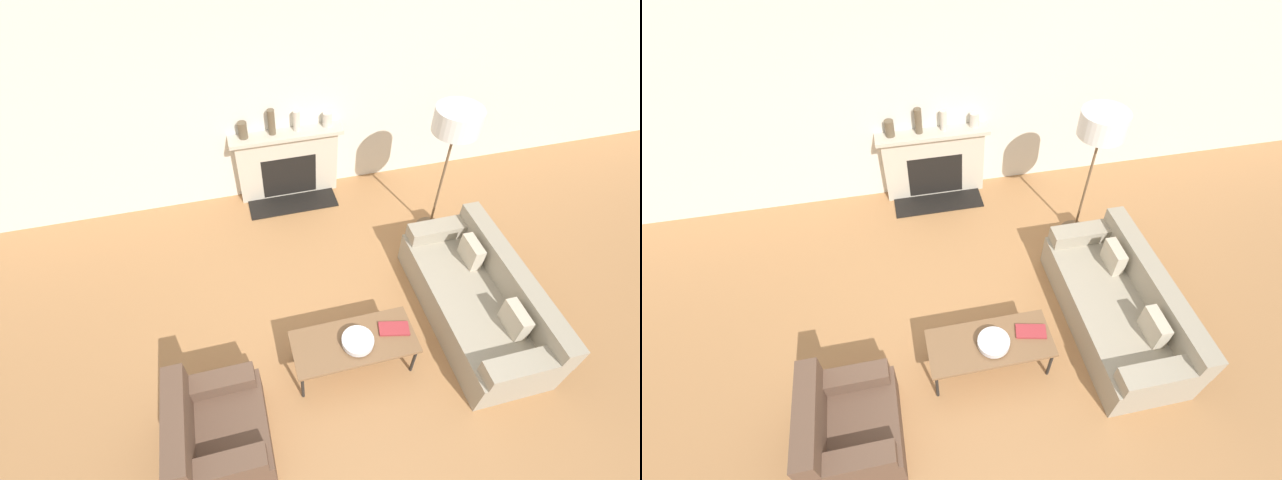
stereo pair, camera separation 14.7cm
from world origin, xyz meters
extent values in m
plane|color=#A87547|center=(0.00, 0.00, 0.00)|extent=(18.00, 18.00, 0.00)
cube|color=silver|center=(0.00, 3.11, 1.45)|extent=(18.00, 0.06, 2.90)
cube|color=beige|center=(0.02, 2.98, 0.48)|extent=(1.36, 0.20, 0.95)
cube|color=black|center=(0.02, 2.89, 0.35)|extent=(0.75, 0.04, 0.62)
cube|color=black|center=(0.02, 2.70, 0.01)|extent=(1.23, 0.40, 0.02)
cube|color=beige|center=(0.02, 2.95, 0.98)|extent=(1.48, 0.28, 0.05)
cube|color=#9E937F|center=(1.54, 0.41, 0.21)|extent=(0.88, 1.98, 0.42)
cube|color=#9E937F|center=(1.89, 0.41, 0.59)|extent=(0.20, 1.98, 0.33)
cube|color=#9E937F|center=(1.54, 1.29, 0.51)|extent=(0.81, 0.22, 0.17)
cube|color=#9E937F|center=(1.54, -0.47, 0.51)|extent=(0.81, 0.22, 0.17)
cube|color=#C0B49C|center=(1.68, 0.85, 0.56)|extent=(0.12, 0.32, 0.28)
cube|color=#C0B49C|center=(1.68, -0.04, 0.56)|extent=(0.12, 0.32, 0.28)
cube|color=brown|center=(-1.19, -0.30, 0.21)|extent=(0.77, 0.87, 0.42)
cube|color=brown|center=(-1.49, -0.30, 0.61)|extent=(0.18, 0.87, 0.40)
cube|color=brown|center=(-1.19, -0.65, 0.50)|extent=(0.69, 0.18, 0.17)
cube|color=brown|center=(-1.19, 0.05, 0.50)|extent=(0.69, 0.18, 0.17)
cube|color=brown|center=(0.12, 0.18, 0.43)|extent=(1.20, 0.52, 0.03)
cylinder|color=black|center=(-0.44, -0.04, 0.21)|extent=(0.03, 0.03, 0.42)
cylinder|color=black|center=(0.68, -0.04, 0.21)|extent=(0.03, 0.03, 0.42)
cylinder|color=black|center=(-0.44, 0.39, 0.21)|extent=(0.03, 0.03, 0.42)
cylinder|color=black|center=(0.68, 0.39, 0.21)|extent=(0.03, 0.03, 0.42)
cylinder|color=silver|center=(0.15, 0.14, 0.46)|extent=(0.11, 0.11, 0.02)
cylinder|color=silver|center=(0.15, 0.14, 0.50)|extent=(0.31, 0.31, 0.06)
cube|color=#9E2D33|center=(0.54, 0.21, 0.46)|extent=(0.32, 0.21, 0.02)
cylinder|color=brown|center=(1.69, 1.78, 0.01)|extent=(0.36, 0.36, 0.03)
cylinder|color=brown|center=(1.69, 1.78, 0.79)|extent=(0.03, 0.03, 1.52)
cylinder|color=white|center=(1.69, 1.78, 1.64)|extent=(0.52, 0.52, 0.27)
cylinder|color=brown|center=(-0.51, 2.98, 1.11)|extent=(0.12, 0.12, 0.22)
cylinder|color=brown|center=(-0.14, 2.98, 1.17)|extent=(0.10, 0.10, 0.33)
cylinder|color=beige|center=(0.18, 2.98, 1.14)|extent=(0.08, 0.08, 0.27)
cylinder|color=beige|center=(0.58, 2.98, 1.10)|extent=(0.12, 0.12, 0.19)
camera|label=1|loc=(-0.69, -1.73, 4.12)|focal=24.00mm
camera|label=2|loc=(-0.55, -1.76, 4.12)|focal=24.00mm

